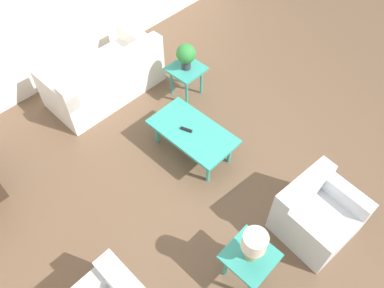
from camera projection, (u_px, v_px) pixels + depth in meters
The scene contains 9 objects.
ground_plane at pixel (222, 163), 5.04m from camera, with size 14.00×14.00×0.00m, color brown.
sofa at pixel (105, 78), 5.64m from camera, with size 0.90×1.73×0.81m.
armchair at pixel (316, 214), 4.24m from camera, with size 0.84×0.90×0.70m.
coffee_table at pixel (193, 133), 4.87m from camera, with size 1.15×0.63×0.43m.
side_table_plant at pixel (186, 72), 5.56m from camera, with size 0.48×0.48×0.50m.
side_table_lamp at pixel (249, 259), 3.78m from camera, with size 0.48×0.48×0.50m.
potted_plant at pixel (186, 55), 5.31m from camera, with size 0.28×0.28×0.40m.
table_lamp at pixel (254, 244), 3.50m from camera, with size 0.24×0.24×0.43m.
remote_control at pixel (186, 130), 4.83m from camera, with size 0.16×0.09×0.02m.
Camera 1 is at (-1.74, 2.41, 4.10)m, focal length 35.00 mm.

